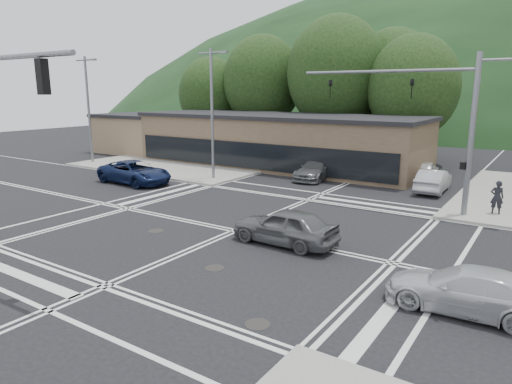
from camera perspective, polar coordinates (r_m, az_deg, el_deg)
The scene contains 20 objects.
ground at distance 20.76m, azimuth -2.61°, elevation -4.88°, with size 120.00×120.00×0.00m, color black.
sidewalk_nw at distance 41.36m, azimuth -7.15°, elevation 3.93°, with size 16.00×16.00×0.15m, color gray.
commercial_row at distance 38.64m, azimuth 2.69°, elevation 6.29°, with size 24.00×8.00×4.00m, color brown.
commercial_nw at distance 48.81m, azimuth -13.77°, elevation 7.02°, with size 8.00×7.00×3.60m, color #846B4F.
hill_north at distance 106.78m, azimuth 27.51°, elevation 7.83°, with size 252.00×126.00×140.00m, color black.
tree_n_a at distance 47.53m, azimuth 0.84°, elevation 13.68°, with size 8.00×8.00×11.75m.
tree_n_b at distance 43.74m, azimuth 9.98°, elevation 14.45°, with size 9.00×9.00×12.98m.
tree_n_c at distance 41.37m, azimuth 19.01°, elevation 12.28°, with size 7.60×7.60×10.87m.
tree_n_d at distance 50.24m, azimuth -5.69°, elevation 12.08°, with size 6.80×6.80×9.76m.
tree_n_e at distance 46.06m, azimuth 16.70°, elevation 13.21°, with size 8.40×8.40×11.98m.
streetlight_nw at distance 32.11m, azimuth -5.44°, elevation 10.43°, with size 2.50×0.25×9.00m.
streetlight_w at distance 41.93m, azimuth -20.19°, elevation 10.22°, with size 2.50×0.25×9.00m.
signal_mast_ne at distance 24.65m, azimuth 22.66°, elevation 8.95°, with size 11.65×0.30×8.00m.
car_blue_west at distance 32.24m, azimuth -14.93°, elevation 2.41°, with size 2.56×5.55×1.54m, color #0E193E.
car_grey_center at distance 18.85m, azimuth 3.63°, elevation -4.29°, with size 1.80×4.47×1.52m, color #56585B.
car_silver_east at distance 14.61m, azimuth 24.88°, elevation -11.04°, with size 1.84×4.53×1.32m, color silver.
car_queue_a at distance 30.61m, azimuth 21.29°, elevation 1.35°, with size 1.52×4.35×1.43m, color #A0A2A7.
car_queue_b at distance 34.81m, azimuth 20.39°, elevation 2.61°, with size 1.59×3.95×1.34m, color #B4B5B0.
car_northbound at distance 32.87m, azimuth 7.56°, elevation 2.80°, with size 1.97×4.85×1.41m, color slate.
pedestrian at distance 25.85m, azimuth 27.90°, elevation -0.57°, with size 0.62×0.40×1.69m, color black.
Camera 1 is at (11.73, -15.95, 6.22)m, focal length 32.00 mm.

